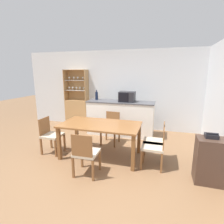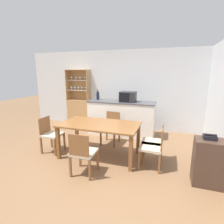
{
  "view_description": "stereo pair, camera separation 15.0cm",
  "coord_description": "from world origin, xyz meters",
  "px_view_note": "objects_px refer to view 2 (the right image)",
  "views": [
    {
      "loc": [
        1.37,
        -3.03,
        1.84
      ],
      "look_at": [
        0.14,
        1.14,
        0.85
      ],
      "focal_mm": 28.0,
      "sensor_mm": 36.0,
      "label": 1
    },
    {
      "loc": [
        1.51,
        -2.99,
        1.84
      ],
      "look_at": [
        0.14,
        1.14,
        0.85
      ],
      "focal_mm": 28.0,
      "sensor_mm": 36.0,
      "label": 2
    }
  ],
  "objects_px": {
    "dining_table": "(99,128)",
    "wine_bottle": "(98,96)",
    "telephone": "(210,137)",
    "dining_chair_head_near": "(83,153)",
    "microwave": "(128,97)",
    "dining_chair_side_right_far": "(154,142)",
    "dining_chair_side_right_near": "(153,147)",
    "dining_chair_head_far": "(111,128)",
    "display_cabinet": "(79,108)",
    "dining_chair_side_left_near": "(51,134)",
    "side_cabinet": "(212,163)"
  },
  "relations": [
    {
      "from": "dining_chair_head_near",
      "to": "microwave",
      "type": "height_order",
      "value": "microwave"
    },
    {
      "from": "microwave",
      "to": "wine_bottle",
      "type": "xyz_separation_m",
      "value": [
        -0.98,
        0.1,
        -0.02
      ]
    },
    {
      "from": "dining_table",
      "to": "side_cabinet",
      "type": "relative_size",
      "value": 2.19
    },
    {
      "from": "dining_table",
      "to": "dining_chair_head_far",
      "type": "distance_m",
      "value": 0.81
    },
    {
      "from": "dining_chair_head_near",
      "to": "side_cabinet",
      "type": "bearing_deg",
      "value": 8.84
    },
    {
      "from": "dining_chair_side_right_far",
      "to": "microwave",
      "type": "bearing_deg",
      "value": 32.82
    },
    {
      "from": "wine_bottle",
      "to": "side_cabinet",
      "type": "xyz_separation_m",
      "value": [
        2.86,
        -1.98,
        -0.75
      ]
    },
    {
      "from": "display_cabinet",
      "to": "microwave",
      "type": "bearing_deg",
      "value": -16.7
    },
    {
      "from": "dining_chair_side_right_far",
      "to": "dining_chair_side_right_near",
      "type": "xyz_separation_m",
      "value": [
        0.0,
        -0.28,
        0.0
      ]
    },
    {
      "from": "dining_chair_side_left_near",
      "to": "side_cabinet",
      "type": "bearing_deg",
      "value": 85.2
    },
    {
      "from": "dining_chair_head_near",
      "to": "telephone",
      "type": "bearing_deg",
      "value": 10.15
    },
    {
      "from": "dining_chair_side_right_near",
      "to": "side_cabinet",
      "type": "xyz_separation_m",
      "value": [
        0.98,
        -0.24,
        -0.03
      ]
    },
    {
      "from": "display_cabinet",
      "to": "dining_chair_side_right_far",
      "type": "height_order",
      "value": "display_cabinet"
    },
    {
      "from": "dining_table",
      "to": "telephone",
      "type": "relative_size",
      "value": 8.7
    },
    {
      "from": "dining_table",
      "to": "telephone",
      "type": "xyz_separation_m",
      "value": [
        2.08,
        -0.35,
        0.16
      ]
    },
    {
      "from": "wine_bottle",
      "to": "dining_chair_head_near",
      "type": "bearing_deg",
      "value": -73.47
    },
    {
      "from": "dining_chair_head_far",
      "to": "dining_chair_side_left_near",
      "type": "distance_m",
      "value": 1.49
    },
    {
      "from": "dining_chair_side_right_far",
      "to": "telephone",
      "type": "distance_m",
      "value": 1.1
    },
    {
      "from": "wine_bottle",
      "to": "telephone",
      "type": "xyz_separation_m",
      "value": [
        2.78,
        -1.94,
        -0.32
      ]
    },
    {
      "from": "dining_table",
      "to": "dining_chair_side_right_near",
      "type": "distance_m",
      "value": 1.21
    },
    {
      "from": "display_cabinet",
      "to": "microwave",
      "type": "relative_size",
      "value": 4.35
    },
    {
      "from": "microwave",
      "to": "wine_bottle",
      "type": "distance_m",
      "value": 0.98
    },
    {
      "from": "dining_chair_head_near",
      "to": "side_cabinet",
      "type": "distance_m",
      "value": 2.19
    },
    {
      "from": "dining_table",
      "to": "dining_chair_side_right_near",
      "type": "bearing_deg",
      "value": -6.7
    },
    {
      "from": "dining_chair_side_right_near",
      "to": "dining_chair_head_far",
      "type": "height_order",
      "value": "same"
    },
    {
      "from": "dining_chair_head_far",
      "to": "wine_bottle",
      "type": "xyz_separation_m",
      "value": [
        -0.71,
        0.82,
        0.72
      ]
    },
    {
      "from": "side_cabinet",
      "to": "telephone",
      "type": "height_order",
      "value": "telephone"
    },
    {
      "from": "display_cabinet",
      "to": "telephone",
      "type": "bearing_deg",
      "value": -33.03
    },
    {
      "from": "dining_chair_side_right_near",
      "to": "side_cabinet",
      "type": "bearing_deg",
      "value": -103.37
    },
    {
      "from": "dining_chair_side_left_near",
      "to": "side_cabinet",
      "type": "xyz_separation_m",
      "value": [
        3.33,
        -0.24,
        -0.03
      ]
    },
    {
      "from": "side_cabinet",
      "to": "wine_bottle",
      "type": "bearing_deg",
      "value": 145.31
    },
    {
      "from": "display_cabinet",
      "to": "dining_chair_head_far",
      "type": "distance_m",
      "value": 2.09
    },
    {
      "from": "dining_chair_side_right_near",
      "to": "dining_chair_head_far",
      "type": "distance_m",
      "value": 1.49
    },
    {
      "from": "wine_bottle",
      "to": "microwave",
      "type": "bearing_deg",
      "value": -6.03
    },
    {
      "from": "dining_chair_side_right_far",
      "to": "side_cabinet",
      "type": "height_order",
      "value": "dining_chair_side_right_far"
    },
    {
      "from": "microwave",
      "to": "telephone",
      "type": "bearing_deg",
      "value": -45.61
    },
    {
      "from": "dining_chair_side_right_far",
      "to": "dining_chair_head_near",
      "type": "distance_m",
      "value": 1.49
    },
    {
      "from": "dining_chair_head_near",
      "to": "microwave",
      "type": "bearing_deg",
      "value": 81.52
    },
    {
      "from": "dining_table",
      "to": "wine_bottle",
      "type": "height_order",
      "value": "wine_bottle"
    },
    {
      "from": "dining_chair_side_right_far",
      "to": "microwave",
      "type": "height_order",
      "value": "microwave"
    },
    {
      "from": "side_cabinet",
      "to": "telephone",
      "type": "distance_m",
      "value": 0.44
    },
    {
      "from": "dining_chair_head_near",
      "to": "side_cabinet",
      "type": "xyz_separation_m",
      "value": [
        2.15,
        0.4,
        -0.03
      ]
    },
    {
      "from": "dining_chair_side_left_near",
      "to": "telephone",
      "type": "bearing_deg",
      "value": 85.71
    },
    {
      "from": "dining_chair_side_right_far",
      "to": "dining_chair_side_right_near",
      "type": "bearing_deg",
      "value": 179.25
    },
    {
      "from": "dining_chair_head_near",
      "to": "dining_chair_head_far",
      "type": "bearing_deg",
      "value": 88.33
    },
    {
      "from": "dining_chair_head_far",
      "to": "microwave",
      "type": "distance_m",
      "value": 1.06
    },
    {
      "from": "dining_table",
      "to": "microwave",
      "type": "bearing_deg",
      "value": 79.58
    },
    {
      "from": "dining_chair_side_right_far",
      "to": "telephone",
      "type": "height_order",
      "value": "telephone"
    },
    {
      "from": "microwave",
      "to": "dining_chair_head_far",
      "type": "bearing_deg",
      "value": -110.76
    },
    {
      "from": "microwave",
      "to": "display_cabinet",
      "type": "bearing_deg",
      "value": 163.3
    }
  ]
}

